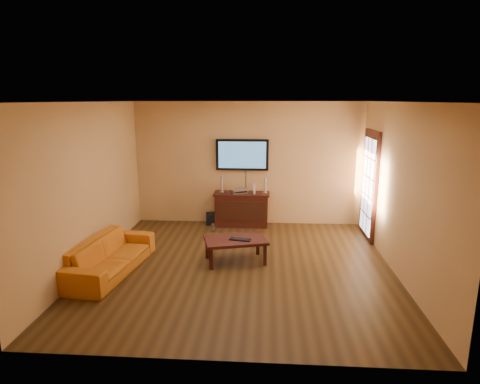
# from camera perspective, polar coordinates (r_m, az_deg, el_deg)

# --- Properties ---
(ground_plane) EXTENTS (5.00, 5.00, 0.00)m
(ground_plane) POSITION_cam_1_polar(r_m,az_deg,el_deg) (6.84, 0.07, -10.56)
(ground_plane) COLOR #35230E
(ground_plane) RESTS_ON ground
(room_walls) EXTENTS (5.00, 5.00, 5.00)m
(room_walls) POSITION_cam_1_polar(r_m,az_deg,el_deg) (6.97, 0.42, 4.38)
(room_walls) COLOR tan
(room_walls) RESTS_ON ground
(french_door) EXTENTS (0.07, 1.02, 2.22)m
(french_door) POSITION_cam_1_polar(r_m,az_deg,el_deg) (8.38, 17.89, 0.79)
(french_door) COLOR black
(french_door) RESTS_ON ground
(media_console) EXTENTS (1.21, 0.46, 0.74)m
(media_console) POSITION_cam_1_polar(r_m,az_deg,el_deg) (8.85, 0.23, -2.45)
(media_console) COLOR black
(media_console) RESTS_ON ground
(television) EXTENTS (1.15, 0.08, 0.68)m
(television) POSITION_cam_1_polar(r_m,az_deg,el_deg) (8.80, 0.32, 5.31)
(television) COLOR black
(television) RESTS_ON ground
(coffee_table) EXTENTS (1.16, 0.87, 0.41)m
(coffee_table) POSITION_cam_1_polar(r_m,az_deg,el_deg) (6.91, -0.63, -7.10)
(coffee_table) COLOR black
(coffee_table) RESTS_ON ground
(sofa) EXTENTS (0.79, 1.97, 0.75)m
(sofa) POSITION_cam_1_polar(r_m,az_deg,el_deg) (6.84, -18.10, -7.84)
(sofa) COLOR #CB6C16
(sofa) RESTS_ON ground
(speaker_left) EXTENTS (0.10, 0.10, 0.37)m
(speaker_left) POSITION_cam_1_polar(r_m,az_deg,el_deg) (8.80, -2.62, 1.05)
(speaker_left) COLOR silver
(speaker_left) RESTS_ON media_console
(speaker_right) EXTENTS (0.09, 0.09, 0.32)m
(speaker_right) POSITION_cam_1_polar(r_m,az_deg,el_deg) (8.75, 3.61, 0.84)
(speaker_right) COLOR silver
(speaker_right) RESTS_ON media_console
(av_receiver) EXTENTS (0.40, 0.35, 0.08)m
(av_receiver) POSITION_cam_1_polar(r_m,az_deg,el_deg) (8.76, -0.15, 0.14)
(av_receiver) COLOR silver
(av_receiver) RESTS_ON media_console
(game_console) EXTENTS (0.04, 0.15, 0.20)m
(game_console) POSITION_cam_1_polar(r_m,az_deg,el_deg) (8.70, 2.07, 0.46)
(game_console) COLOR white
(game_console) RESTS_ON media_console
(subwoofer) EXTENTS (0.28, 0.28, 0.25)m
(subwoofer) POSITION_cam_1_polar(r_m,az_deg,el_deg) (9.05, -4.06, -3.79)
(subwoofer) COLOR black
(subwoofer) RESTS_ON ground
(bottle) EXTENTS (0.06, 0.06, 0.18)m
(bottle) POSITION_cam_1_polar(r_m,az_deg,el_deg) (8.55, -3.87, -5.07)
(bottle) COLOR white
(bottle) RESTS_ON ground
(keyboard) EXTENTS (0.38, 0.20, 0.02)m
(keyboard) POSITION_cam_1_polar(r_m,az_deg,el_deg) (6.84, 0.03, -6.75)
(keyboard) COLOR black
(keyboard) RESTS_ON coffee_table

